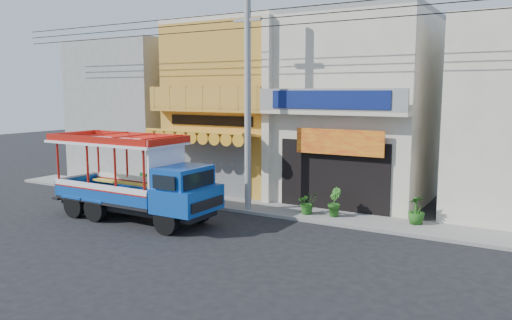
{
  "coord_description": "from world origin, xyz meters",
  "views": [
    {
      "loc": [
        9.28,
        -13.61,
        4.84
      ],
      "look_at": [
        -0.15,
        2.5,
        2.29
      ],
      "focal_mm": 35.0,
      "sensor_mm": 36.0,
      "label": 1
    }
  ],
  "objects_px": {
    "utility_pole": "(251,87)",
    "green_sign": "(144,185)",
    "songthaew_truck": "(144,181)",
    "potted_plant_a": "(308,203)",
    "potted_plant_c": "(416,210)",
    "potted_plant_b": "(334,202)"
  },
  "relations": [
    {
      "from": "utility_pole",
      "to": "green_sign",
      "type": "xyz_separation_m",
      "value": [
        -6.08,
        0.32,
        -4.52
      ]
    },
    {
      "from": "utility_pole",
      "to": "green_sign",
      "type": "bearing_deg",
      "value": 176.96
    },
    {
      "from": "potted_plant_a",
      "to": "potted_plant_c",
      "type": "height_order",
      "value": "potted_plant_c"
    },
    {
      "from": "green_sign",
      "to": "potted_plant_a",
      "type": "relative_size",
      "value": 1.07
    },
    {
      "from": "utility_pole",
      "to": "potted_plant_c",
      "type": "distance_m",
      "value": 7.73
    },
    {
      "from": "potted_plant_a",
      "to": "green_sign",
      "type": "bearing_deg",
      "value": 147.33
    },
    {
      "from": "utility_pole",
      "to": "potted_plant_c",
      "type": "height_order",
      "value": "utility_pole"
    },
    {
      "from": "potted_plant_b",
      "to": "songthaew_truck",
      "type": "bearing_deg",
      "value": 95.28
    },
    {
      "from": "utility_pole",
      "to": "songthaew_truck",
      "type": "bearing_deg",
      "value": -129.67
    },
    {
      "from": "green_sign",
      "to": "potted_plant_c",
      "type": "distance_m",
      "value": 12.38
    },
    {
      "from": "potted_plant_b",
      "to": "green_sign",
      "type": "bearing_deg",
      "value": 64.11
    },
    {
      "from": "potted_plant_a",
      "to": "potted_plant_c",
      "type": "bearing_deg",
      "value": -25.4
    },
    {
      "from": "green_sign",
      "to": "potted_plant_a",
      "type": "bearing_deg",
      "value": 1.24
    },
    {
      "from": "songthaew_truck",
      "to": "green_sign",
      "type": "relative_size",
      "value": 7.39
    },
    {
      "from": "songthaew_truck",
      "to": "potted_plant_b",
      "type": "xyz_separation_m",
      "value": [
        5.99,
        3.94,
        -0.89
      ]
    },
    {
      "from": "songthaew_truck",
      "to": "green_sign",
      "type": "height_order",
      "value": "songthaew_truck"
    },
    {
      "from": "utility_pole",
      "to": "green_sign",
      "type": "height_order",
      "value": "utility_pole"
    },
    {
      "from": "green_sign",
      "to": "potted_plant_c",
      "type": "bearing_deg",
      "value": 3.62
    },
    {
      "from": "potted_plant_b",
      "to": "utility_pole",
      "type": "bearing_deg",
      "value": 73.67
    },
    {
      "from": "utility_pole",
      "to": "potted_plant_b",
      "type": "xyz_separation_m",
      "value": [
        3.28,
        0.68,
        -4.37
      ]
    },
    {
      "from": "songthaew_truck",
      "to": "potted_plant_c",
      "type": "height_order",
      "value": "songthaew_truck"
    },
    {
      "from": "songthaew_truck",
      "to": "green_sign",
      "type": "bearing_deg",
      "value": 133.28
    }
  ]
}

